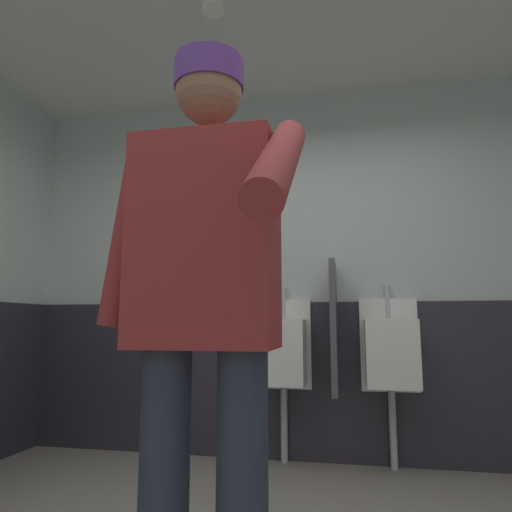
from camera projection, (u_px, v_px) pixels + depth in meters
name	position (u px, v px, depth m)	size (l,w,h in m)	color
wall_back	(302.00, 269.00, 3.53)	(4.95, 0.12, 2.78)	silver
wainscot_band_back	(302.00, 380.00, 3.34)	(4.35, 0.03, 1.13)	#2D2833
downlight_far	(213.00, 9.00, 2.63)	(0.14, 0.14, 0.03)	white
urinal_left	(282.00, 351.00, 3.26)	(0.40, 0.34, 1.24)	white
urinal_middle	(391.00, 352.00, 3.11)	(0.40, 0.34, 1.24)	white
privacy_divider_panel	(334.00, 327.00, 3.14)	(0.04, 0.40, 0.90)	#4C4C51
person	(205.00, 300.00, 1.30)	(0.62, 0.60, 1.77)	#2D3342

